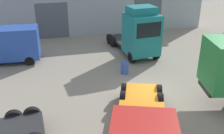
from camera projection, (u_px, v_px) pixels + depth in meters
The scene contains 6 objects.
ground_plane at pixel (152, 98), 16.02m from camera, with size 60.00×60.00×0.00m, color gray.
warehouse_building at pixel (96, 5), 30.05m from camera, with size 23.90×6.62×5.32m.
tractor_unit_teal at pixel (139, 34), 21.59m from camera, with size 3.17×6.47×4.31m.
delivery_van_blue at pixel (6, 45), 20.59m from camera, with size 5.03×2.27×2.85m.
flatbed_truck_red at pixel (142, 133), 10.90m from camera, with size 4.86×7.95×2.72m.
oil_drum at pixel (125, 68), 19.15m from camera, with size 0.58×0.58×0.88m.
Camera 1 is at (-5.82, -12.84, 8.22)m, focal length 42.00 mm.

